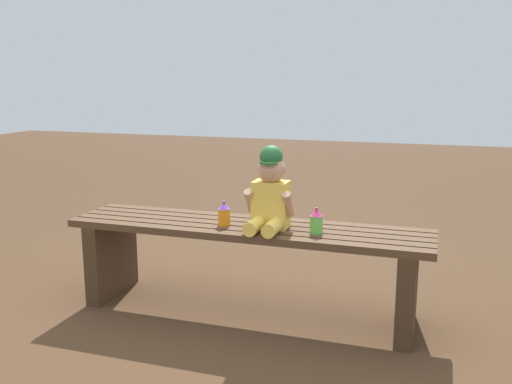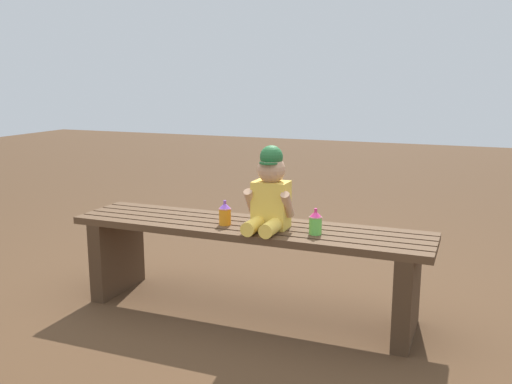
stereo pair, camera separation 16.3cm
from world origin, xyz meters
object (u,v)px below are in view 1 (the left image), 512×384
(park_bench, at_px, (247,252))
(child_figure, at_px, (270,193))
(sippy_cup_left, at_px, (224,214))
(sippy_cup_right, at_px, (316,221))

(park_bench, distance_m, child_figure, 0.35)
(sippy_cup_left, bearing_deg, child_figure, 3.90)
(child_figure, distance_m, sippy_cup_left, 0.26)
(park_bench, xyz_separation_m, child_figure, (0.13, -0.03, 0.32))
(park_bench, height_order, sippy_cup_left, sippy_cup_left)
(park_bench, xyz_separation_m, sippy_cup_left, (-0.10, -0.05, 0.20))
(sippy_cup_right, bearing_deg, sippy_cup_left, 180.00)
(sippy_cup_left, bearing_deg, sippy_cup_right, 0.00)
(sippy_cup_right, bearing_deg, child_figure, 176.13)
(child_figure, xyz_separation_m, sippy_cup_left, (-0.23, -0.02, -0.12))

